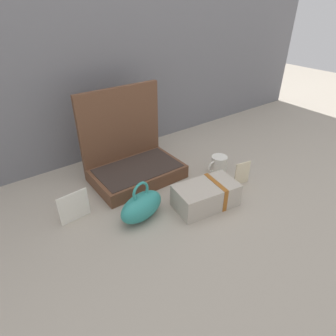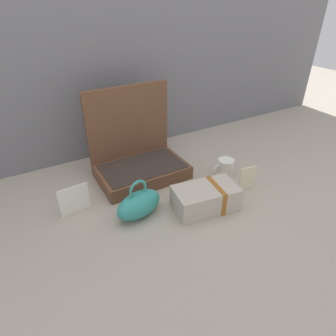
% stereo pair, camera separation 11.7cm
% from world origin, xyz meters
% --- Properties ---
extents(ground_plane, '(6.00, 6.00, 0.00)m').
position_xyz_m(ground_plane, '(0.00, 0.00, 0.00)').
color(ground_plane, '#9E9384').
extents(back_wall, '(3.20, 0.06, 1.40)m').
position_xyz_m(back_wall, '(0.00, 0.58, 0.70)').
color(back_wall, slate).
rests_on(back_wall, ground_plane).
extents(open_suitcase, '(0.43, 0.28, 0.43)m').
position_xyz_m(open_suitcase, '(-0.03, 0.26, 0.10)').
color(open_suitcase, brown).
rests_on(open_suitcase, ground_plane).
extents(teal_pouch_handbag, '(0.22, 0.14, 0.17)m').
position_xyz_m(teal_pouch_handbag, '(-0.16, -0.04, 0.06)').
color(teal_pouch_handbag, teal).
rests_on(teal_pouch_handbag, ground_plane).
extents(cream_toiletry_bag, '(0.29, 0.19, 0.11)m').
position_xyz_m(cream_toiletry_bag, '(0.11, -0.13, 0.05)').
color(cream_toiletry_bag, '#B2A899').
rests_on(cream_toiletry_bag, ground_plane).
extents(coffee_mug, '(0.12, 0.08, 0.09)m').
position_xyz_m(coffee_mug, '(0.35, 0.03, 0.04)').
color(coffee_mug, silver).
rests_on(coffee_mug, ground_plane).
extents(info_card_left, '(0.13, 0.02, 0.13)m').
position_xyz_m(info_card_left, '(-0.38, 0.11, 0.06)').
color(info_card_left, silver).
rests_on(info_card_left, ground_plane).
extents(poster_card_right, '(0.08, 0.02, 0.12)m').
position_xyz_m(poster_card_right, '(0.36, -0.11, 0.06)').
color(poster_card_right, beige).
rests_on(poster_card_right, ground_plane).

